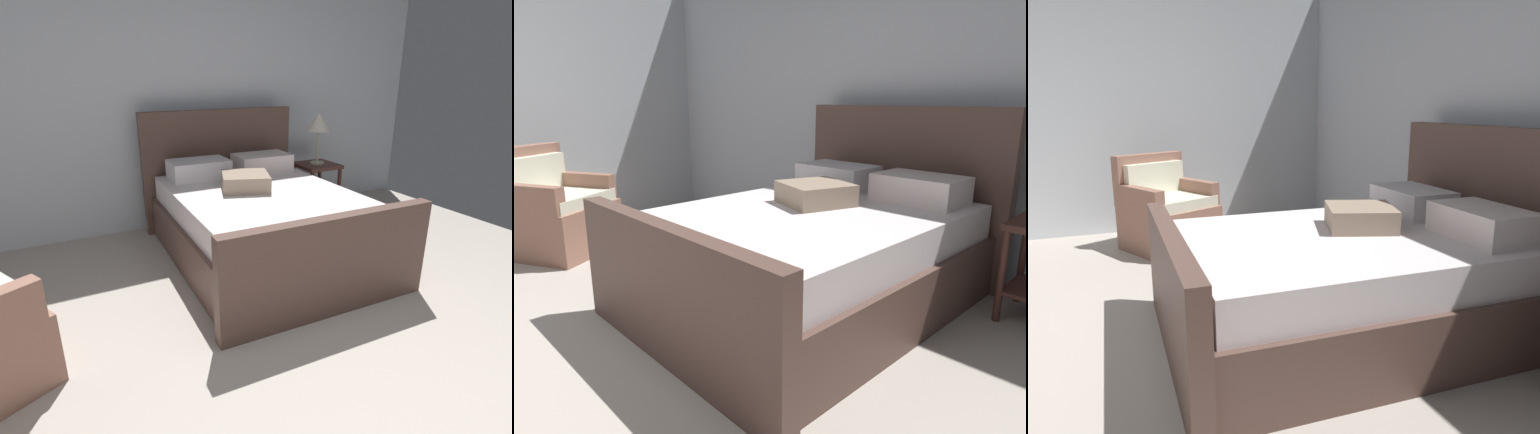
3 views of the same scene
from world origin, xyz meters
TOP-DOWN VIEW (x-y plane):
  - wall_back at (0.00, 3.26)m, footprint 5.78×0.12m
  - bed at (0.16, 2.05)m, footprint 1.69×2.18m
  - armchair at (-2.06, 1.24)m, footprint 0.98×0.97m

SIDE VIEW (x-z plane):
  - armchair at x=-2.06m, z-range -0.10..0.80m
  - bed at x=0.16m, z-range -0.26..0.97m
  - wall_back at x=0.00m, z-range 0.00..2.71m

